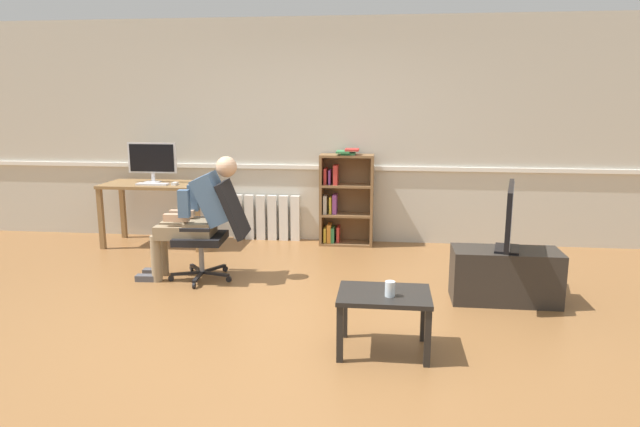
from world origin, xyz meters
TOP-DOWN VIEW (x-y plane):
  - ground_plane at (0.00, 0.00)m, footprint 18.00×18.00m
  - back_wall at (0.00, 2.65)m, footprint 12.00×0.13m
  - computer_desk at (-1.98, 2.15)m, footprint 1.25×0.64m
  - imac_monitor at (-2.05, 2.23)m, footprint 0.60×0.14m
  - keyboard at (-1.97, 2.01)m, footprint 0.37×0.12m
  - computer_mouse at (-1.70, 2.03)m, footprint 0.06×0.10m
  - bookshelf at (0.25, 2.44)m, footprint 0.64×0.29m
  - radiator at (-0.72, 2.54)m, footprint 0.84×0.08m
  - office_chair at (-0.88, 0.92)m, footprint 0.78×0.62m
  - person_seated at (-1.06, 0.91)m, footprint 1.01×0.41m
  - tv_stand at (1.81, 0.61)m, footprint 0.91×0.40m
  - tv_screen at (1.81, 0.61)m, footprint 0.27×0.85m
  - coffee_table at (0.76, -0.51)m, footprint 0.64×0.47m
  - drinking_glass at (0.80, -0.58)m, footprint 0.07×0.07m

SIDE VIEW (x-z plane):
  - ground_plane at x=0.00m, z-range 0.00..0.00m
  - tv_stand at x=1.81m, z-range 0.00..0.47m
  - radiator at x=-0.72m, z-range 0.00..0.57m
  - coffee_table at x=0.76m, z-range 0.15..0.58m
  - drinking_glass at x=0.80m, z-range 0.43..0.54m
  - office_chair at x=-0.88m, z-range 0.04..1.01m
  - bookshelf at x=0.25m, z-range -0.03..1.14m
  - computer_desk at x=-1.98m, z-range 0.27..1.03m
  - person_seated at x=-1.06m, z-range 0.04..1.26m
  - tv_screen at x=1.81m, z-range 0.48..1.05m
  - keyboard at x=-1.97m, z-range 0.76..0.78m
  - computer_mouse at x=-1.70m, z-range 0.76..0.79m
  - imac_monitor at x=-2.05m, z-range 0.79..1.27m
  - back_wall at x=0.00m, z-range 0.00..2.70m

